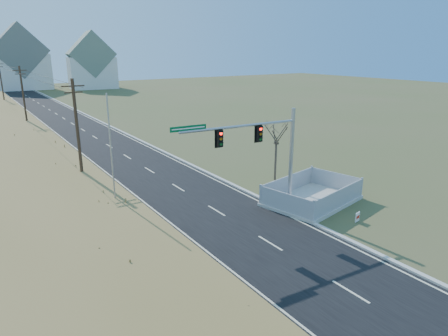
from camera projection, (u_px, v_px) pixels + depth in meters
ground at (250, 232)px, 25.51m from camera, size 260.00×260.00×0.00m
road at (67, 120)px, 65.49m from camera, size 8.00×180.00×0.06m
curb at (92, 118)px, 67.66m from camera, size 0.30×180.00×0.18m
utility_pole_near at (78, 132)px, 32.74m from camera, size 1.80×0.26×9.00m
utility_pole_mid at (24, 97)px, 56.73m from camera, size 1.80×0.26×9.00m
utility_pole_far at (2, 83)px, 80.72m from camera, size 1.80×0.26×9.00m
condo_n at (20, 62)px, 113.97m from camera, size 15.27×10.20×18.54m
condo_ne at (92, 65)px, 117.30m from camera, size 14.12×10.51×16.52m
traffic_signal_mast at (269, 153)px, 26.84m from camera, size 9.27×0.97×7.39m
fence_enclosure at (312, 199)px, 30.32m from camera, size 7.93×6.19×1.63m
open_sign at (358, 217)px, 26.87m from camera, size 0.53×0.18×0.67m
flagpole at (113, 169)px, 27.11m from camera, size 0.38×0.38×8.50m
bare_tree at (277, 132)px, 32.50m from camera, size 2.22×2.22×5.89m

